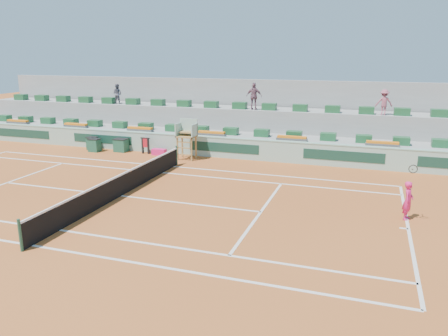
{
  "coord_description": "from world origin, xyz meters",
  "views": [
    {
      "loc": [
        10.25,
        -16.05,
        6.15
      ],
      "look_at": [
        4.0,
        2.5,
        1.0
      ],
      "focal_mm": 35.0,
      "sensor_mm": 36.0,
      "label": 1
    }
  ],
  "objects_px": {
    "player_bag": "(159,152)",
    "tennis_player": "(408,200)",
    "drink_cooler_a": "(121,145)",
    "umpire_chair": "(187,133)"
  },
  "relations": [
    {
      "from": "umpire_chair",
      "to": "player_bag",
      "type": "bearing_deg",
      "value": 171.33
    },
    {
      "from": "umpire_chair",
      "to": "tennis_player",
      "type": "distance_m",
      "value": 13.54
    },
    {
      "from": "drink_cooler_a",
      "to": "tennis_player",
      "type": "height_order",
      "value": "tennis_player"
    },
    {
      "from": "drink_cooler_a",
      "to": "player_bag",
      "type": "bearing_deg",
      "value": -3.47
    },
    {
      "from": "player_bag",
      "to": "umpire_chair",
      "type": "xyz_separation_m",
      "value": [
        2.06,
        -0.31,
        1.35
      ]
    },
    {
      "from": "player_bag",
      "to": "drink_cooler_a",
      "type": "bearing_deg",
      "value": 176.53
    },
    {
      "from": "player_bag",
      "to": "tennis_player",
      "type": "distance_m",
      "value": 15.51
    },
    {
      "from": "player_bag",
      "to": "tennis_player",
      "type": "relative_size",
      "value": 0.39
    },
    {
      "from": "player_bag",
      "to": "drink_cooler_a",
      "type": "relative_size",
      "value": 1.05
    },
    {
      "from": "player_bag",
      "to": "drink_cooler_a",
      "type": "xyz_separation_m",
      "value": [
        -2.8,
        0.17,
        0.23
      ]
    }
  ]
}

